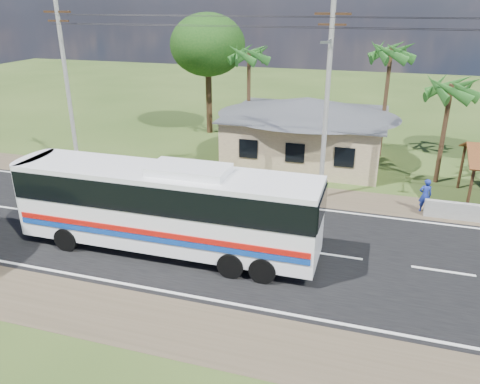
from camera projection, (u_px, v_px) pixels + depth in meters
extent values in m
plane|color=#2A4117|center=(236.00, 241.00, 21.79)|extent=(120.00, 120.00, 0.00)
cube|color=black|center=(236.00, 241.00, 21.79)|extent=(120.00, 10.00, 0.02)
cube|color=brown|center=(269.00, 191.00, 27.54)|extent=(120.00, 3.00, 0.01)
cube|color=brown|center=(179.00, 327.00, 16.03)|extent=(120.00, 3.00, 0.01)
cube|color=silver|center=(261.00, 202.00, 25.94)|extent=(120.00, 0.15, 0.01)
cube|color=silver|center=(199.00, 297.00, 17.62)|extent=(120.00, 0.15, 0.01)
cube|color=silver|center=(236.00, 241.00, 21.78)|extent=(120.00, 0.15, 0.01)
cube|color=#C7B185|center=(306.00, 138.00, 32.42)|extent=(10.00, 8.00, 3.20)
cube|color=#4C4F54|center=(307.00, 114.00, 31.79)|extent=(10.60, 8.60, 0.10)
pyramid|color=#4C4F54|center=(308.00, 97.00, 31.36)|extent=(12.40, 10.00, 1.20)
cube|color=black|center=(248.00, 149.00, 29.63)|extent=(1.20, 0.08, 1.20)
cube|color=black|center=(295.00, 153.00, 28.82)|extent=(1.20, 0.08, 1.20)
cube|color=black|center=(344.00, 157.00, 28.01)|extent=(1.20, 0.08, 1.20)
cylinder|color=#3C2516|center=(470.00, 189.00, 24.33)|extent=(0.16, 0.16, 2.60)
cylinder|color=#3C2516|center=(461.00, 167.00, 27.52)|extent=(0.16, 0.16, 2.60)
cylinder|color=#9E9E99|center=(67.00, 86.00, 28.97)|extent=(0.26, 0.26, 11.00)
cube|color=#3C2516|center=(57.00, 12.00, 27.34)|extent=(1.80, 0.12, 0.12)
cube|color=#3C2516|center=(58.00, 21.00, 27.53)|extent=(1.40, 0.10, 0.10)
cylinder|color=#9E9E99|center=(327.00, 101.00, 24.65)|extent=(0.26, 0.26, 11.00)
cube|color=#3C2516|center=(333.00, 14.00, 23.02)|extent=(1.80, 0.12, 0.12)
cube|color=#3C2516|center=(332.00, 25.00, 23.21)|extent=(1.40, 0.10, 0.10)
cylinder|color=gray|center=(329.00, 41.00, 22.59)|extent=(0.08, 2.00, 0.08)
cube|color=gray|center=(326.00, 42.00, 21.70)|extent=(0.50, 0.18, 0.12)
cylinder|color=black|center=(183.00, 17.00, 25.26)|extent=(16.00, 0.02, 0.02)
cylinder|color=#47301E|center=(443.00, 135.00, 27.82)|extent=(0.28, 0.28, 6.00)
cylinder|color=#47301E|center=(385.00, 104.00, 32.46)|extent=(0.28, 0.28, 7.50)
cylinder|color=#47301E|center=(249.00, 98.00, 35.71)|extent=(0.28, 0.28, 7.00)
cylinder|color=#47301E|center=(209.00, 97.00, 38.76)|extent=(0.50, 0.50, 5.95)
ellipsoid|color=#13390F|center=(208.00, 45.00, 37.17)|extent=(6.00, 6.00, 4.92)
cube|color=white|center=(167.00, 207.00, 20.19)|extent=(13.21, 2.80, 3.30)
cube|color=black|center=(166.00, 189.00, 19.88)|extent=(13.26, 2.87, 1.21)
cube|color=black|center=(37.00, 182.00, 21.78)|extent=(0.14, 2.53, 1.98)
cube|color=#B7110B|center=(153.00, 234.00, 19.18)|extent=(12.98, 0.10, 0.24)
cube|color=#0D3895|center=(154.00, 239.00, 19.29)|extent=(12.98, 0.10, 0.24)
cube|color=white|center=(189.00, 170.00, 19.21)|extent=(3.31, 1.77, 0.33)
cylinder|color=black|center=(67.00, 239.00, 20.85)|extent=(1.10, 0.39, 1.10)
cylinder|color=black|center=(98.00, 216.00, 23.09)|extent=(1.10, 0.39, 1.10)
cylinder|color=black|center=(231.00, 265.00, 18.79)|extent=(1.10, 0.39, 1.10)
cylinder|color=black|center=(248.00, 237.00, 21.03)|extent=(1.10, 0.39, 1.10)
cylinder|color=black|center=(263.00, 270.00, 18.44)|extent=(1.10, 0.39, 1.10)
cylinder|color=black|center=(277.00, 241.00, 20.68)|extent=(1.10, 0.39, 1.10)
imported|color=navy|center=(425.00, 195.00, 24.57)|extent=(0.75, 0.57, 1.83)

